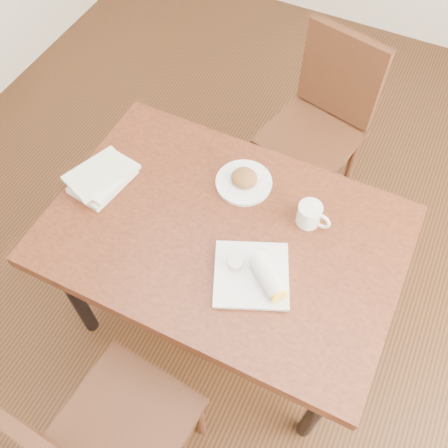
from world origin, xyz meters
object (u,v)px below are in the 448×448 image
at_px(chair_near, 106,441).
at_px(book_stack, 103,177).
at_px(chair_far, 322,117).
at_px(table, 224,243).
at_px(coffee_mug, 310,214).
at_px(plate_burrito, 256,275).
at_px(plate_scone, 244,181).

bearing_deg(chair_near, book_stack, 121.16).
bearing_deg(book_stack, chair_far, 56.46).
distance_m(table, book_stack, 0.53).
xyz_separation_m(coffee_mug, book_stack, (-0.78, -0.18, -0.02)).
height_order(table, plate_burrito, plate_burrito).
xyz_separation_m(chair_far, coffee_mug, (0.18, -0.73, 0.25)).
xyz_separation_m(table, chair_far, (0.09, 0.91, -0.12)).
bearing_deg(plate_scone, chair_near, -91.39).
height_order(plate_scone, coffee_mug, coffee_mug).
relative_size(coffee_mug, plate_burrito, 0.39).
distance_m(table, coffee_mug, 0.34).
relative_size(chair_near, chair_far, 1.00).
xyz_separation_m(chair_near, plate_scone, (0.02, 1.00, 0.22)).
bearing_deg(plate_burrito, chair_far, 95.28).
height_order(plate_scone, book_stack, plate_scone).
relative_size(table, coffee_mug, 9.82).
xyz_separation_m(chair_far, book_stack, (-0.60, -0.91, 0.23)).
bearing_deg(book_stack, table, 0.04).
bearing_deg(chair_far, coffee_mug, -76.57).
relative_size(table, plate_burrito, 3.87).
bearing_deg(book_stack, coffee_mug, 12.69).
relative_size(chair_near, coffee_mug, 7.29).
relative_size(plate_scone, book_stack, 0.79).
height_order(chair_near, book_stack, chair_near).
height_order(chair_near, chair_far, same).
distance_m(chair_far, plate_burrito, 1.06).
xyz_separation_m(table, chair_near, (-0.05, -0.77, -0.12)).
xyz_separation_m(chair_near, chair_far, (0.14, 1.68, 0.00)).
bearing_deg(chair_far, chair_near, -94.59).
xyz_separation_m(table, plate_burrito, (0.18, -0.12, 0.10)).
distance_m(chair_near, plate_scone, 1.03).
bearing_deg(table, chair_near, -93.64).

